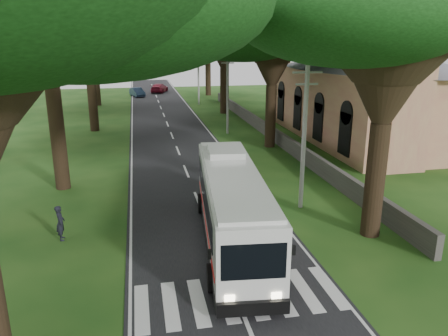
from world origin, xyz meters
TOP-DOWN VIEW (x-y plane):
  - ground at (0.00, 0.00)m, footprint 140.00×140.00m
  - road at (0.00, 25.00)m, footprint 8.00×120.00m
  - crosswalk at (0.00, -2.00)m, footprint 8.00×3.00m
  - property_wall at (9.00, 24.00)m, footprint 0.35×50.00m
  - church at (17.86, 21.55)m, footprint 14.00×24.00m
  - pole_near at (5.50, 6.00)m, footprint 1.60×0.24m
  - pole_mid at (5.50, 26.00)m, footprint 1.60×0.24m
  - pole_far at (5.50, 46.00)m, footprint 1.60×0.24m
  - tree_l_midb at (-7.50, 30.00)m, footprint 12.50×12.50m
  - tree_l_far at (-8.50, 48.00)m, footprint 12.81×12.81m
  - tree_r_mida at (8.00, 20.00)m, footprint 15.44×15.44m
  - tree_r_midb at (7.50, 38.00)m, footprint 15.83×15.83m
  - tree_r_far at (8.50, 56.00)m, footprint 14.26×14.26m
  - coach_bus at (0.81, 2.50)m, footprint 3.62×11.95m
  - distant_car_b at (-3.00, 56.44)m, footprint 2.63×4.49m
  - distant_car_c at (0.80, 61.37)m, footprint 3.58×5.55m
  - pedestrian at (-6.96, 4.32)m, footprint 0.49×0.67m

SIDE VIEW (x-z plane):
  - ground at x=0.00m, z-range 0.00..0.00m
  - crosswalk at x=0.00m, z-range -0.01..0.01m
  - road at x=0.00m, z-range -0.01..0.03m
  - property_wall at x=9.00m, z-range 0.00..1.20m
  - distant_car_b at x=-3.00m, z-range 0.03..1.43m
  - distant_car_c at x=0.80m, z-range 0.03..1.53m
  - pedestrian at x=-6.96m, z-range 0.00..1.69m
  - coach_bus at x=0.81m, z-range 0.13..3.60m
  - pole_near at x=5.50m, z-range 0.18..8.18m
  - pole_mid at x=5.50m, z-range 0.18..8.18m
  - pole_far at x=5.50m, z-range 0.18..8.18m
  - church at x=17.86m, z-range -0.89..10.71m
  - tree_r_mida at x=8.00m, z-range 3.65..17.66m
  - tree_r_far at x=8.50m, z-range 3.86..17.87m
  - tree_r_midb at x=7.50m, z-range 3.94..18.68m
  - tree_l_far at x=-8.50m, z-range 4.45..19.19m
  - tree_l_midb at x=-7.50m, z-range 4.57..19.45m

